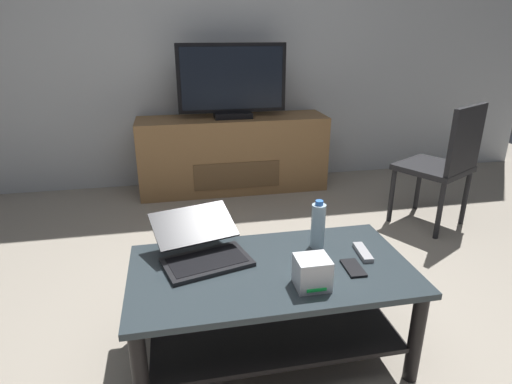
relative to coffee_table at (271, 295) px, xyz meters
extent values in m
plane|color=#9E9384|center=(0.06, -0.03, -0.31)|extent=(7.68, 7.68, 0.00)
cube|color=silver|center=(0.06, 2.47, 1.09)|extent=(6.40, 0.12, 2.80)
cube|color=#2D383D|center=(0.00, 0.00, 0.12)|extent=(1.19, 0.63, 0.03)
cube|color=black|center=(0.00, 0.00, -0.15)|extent=(1.04, 0.55, 0.02)
cylinder|color=black|center=(-0.54, -0.27, -0.10)|extent=(0.06, 0.06, 0.42)
cylinder|color=black|center=(0.54, -0.27, -0.10)|extent=(0.06, 0.06, 0.42)
cylinder|color=black|center=(-0.54, 0.27, -0.10)|extent=(0.06, 0.06, 0.42)
cylinder|color=black|center=(0.54, 0.27, -0.10)|extent=(0.06, 0.06, 0.42)
cube|color=olive|center=(0.15, 2.15, 0.02)|extent=(1.66, 0.44, 0.66)
cube|color=brown|center=(0.15, 1.93, -0.11)|extent=(0.75, 0.01, 0.23)
cube|color=black|center=(0.15, 2.13, 0.38)|extent=(0.32, 0.20, 0.05)
cube|color=black|center=(0.15, 2.13, 0.69)|extent=(0.92, 0.04, 0.57)
cube|color=black|center=(0.15, 2.11, 0.69)|extent=(0.86, 0.01, 0.51)
cube|color=black|center=(1.48, 1.14, 0.13)|extent=(0.60, 0.60, 0.04)
cube|color=black|center=(1.58, 0.96, 0.37)|extent=(0.38, 0.23, 0.48)
cylinder|color=black|center=(1.55, 1.39, -0.10)|extent=(0.04, 0.04, 0.42)
cylinder|color=black|center=(1.22, 1.21, -0.10)|extent=(0.04, 0.04, 0.42)
cylinder|color=black|center=(1.74, 1.06, -0.10)|extent=(0.04, 0.04, 0.42)
cylinder|color=black|center=(1.40, 0.88, -0.10)|extent=(0.04, 0.04, 0.42)
cube|color=black|center=(-0.26, 0.08, 0.15)|extent=(0.41, 0.31, 0.02)
cube|color=black|center=(-0.26, 0.08, 0.16)|extent=(0.35, 0.25, 0.00)
cube|color=black|center=(-0.31, 0.23, 0.26)|extent=(0.40, 0.29, 0.10)
cube|color=silver|center=(-0.30, 0.23, 0.25)|extent=(0.36, 0.26, 0.09)
cube|color=silver|center=(0.12, -0.17, 0.20)|extent=(0.13, 0.12, 0.12)
cube|color=#19D84C|center=(0.12, -0.23, 0.16)|extent=(0.08, 0.00, 0.01)
cylinder|color=silver|center=(0.25, 0.14, 0.24)|extent=(0.06, 0.06, 0.21)
cylinder|color=blue|center=(0.25, 0.14, 0.36)|extent=(0.04, 0.04, 0.02)
cube|color=black|center=(0.33, -0.08, 0.14)|extent=(0.08, 0.14, 0.01)
cube|color=#99999E|center=(0.43, 0.03, 0.15)|extent=(0.06, 0.16, 0.02)
camera|label=1|loc=(-0.37, -1.52, 1.08)|focal=29.91mm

